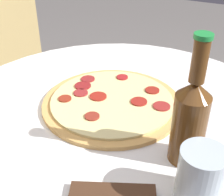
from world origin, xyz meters
TOP-DOWN VIEW (x-y plane):
  - table at (0.00, 0.00)m, footprint 0.89×0.89m
  - pizza at (0.03, 0.03)m, footprint 0.35×0.35m
  - beer_bottle at (-0.08, -0.18)m, footprint 0.07×0.07m
  - drinking_glass at (-0.16, -0.23)m, footprint 0.08×0.08m

SIDE VIEW (x-z plane):
  - table at x=0.00m, z-range 0.18..0.95m
  - pizza at x=0.03m, z-range 0.76..0.78m
  - drinking_glass at x=-0.16m, z-range 0.76..0.86m
  - beer_bottle at x=-0.08m, z-range 0.73..0.99m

